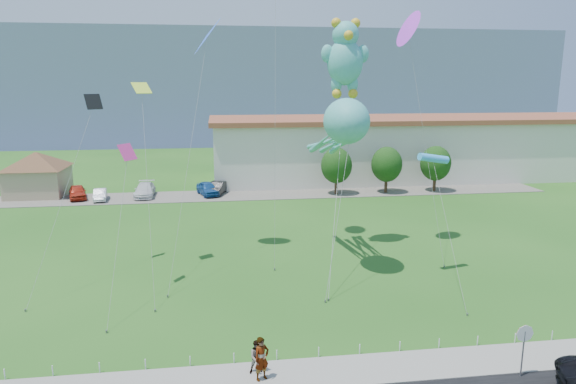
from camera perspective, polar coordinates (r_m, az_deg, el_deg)
The scene contains 26 objects.
ground at distance 26.57m, azimuth 0.65°, elevation -16.59°, with size 160.00×160.00×0.00m, color #215417.
sidewalk at distance 24.20m, azimuth 1.67°, elevation -19.58°, with size 80.00×2.50×0.10m, color gray.
parking_strip at distance 59.54m, azimuth -4.29°, elevation -0.30°, with size 70.00×6.00×0.06m, color #59544C.
hill_ridge at distance 143.10m, azimuth -6.55°, elevation 11.89°, with size 160.00×50.00×25.00m, color slate.
pavilion at distance 65.16m, azimuth -26.10°, elevation 2.25°, with size 9.20×9.20×5.00m.
warehouse at distance 73.75m, azimuth 15.86°, elevation 4.89°, with size 61.00×15.00×8.20m.
stop_sign at distance 25.33m, azimuth 24.77°, elevation -14.55°, with size 0.80×0.07×2.50m.
rope_fence at distance 25.33m, azimuth 1.11°, elevation -17.49°, with size 26.05×0.05×0.50m.
tree_near at distance 59.37m, azimuth 5.41°, elevation 2.94°, with size 3.60×3.60×5.47m.
tree_mid at distance 61.01m, azimuth 10.91°, elevation 3.02°, with size 3.60×3.60×5.47m.
tree_far at distance 63.18m, azimuth 16.08°, elevation 3.07°, with size 3.60×3.60×5.47m.
pedestrian_left at distance 23.29m, azimuth -2.94°, elevation -18.01°, with size 0.71×0.47×1.95m, color gray.
pedestrian_right at distance 23.88m, azimuth -3.42°, elevation -17.80°, with size 0.74×0.58×1.52m, color gray.
parked_car_red at distance 61.76m, azimuth -22.36°, elevation -0.01°, with size 1.75×4.35×1.48m, color #B12915.
parked_car_silver at distance 60.11m, azimuth -20.16°, elevation -0.27°, with size 1.30×3.73×1.23m, color silver.
parked_car_white at distance 60.50m, azimuth -15.63°, elevation 0.23°, with size 2.10×5.16×1.50m, color silver.
parked_car_blue at distance 59.69m, azimuth -8.92°, elevation 0.39°, with size 1.79×4.44×1.51m, color #194A8C.
parked_car_black at distance 60.10m, azimuth -7.86°, elevation 0.46°, with size 1.50×4.31×1.42m, color black.
octopus_kite at distance 34.53m, azimuth 6.09°, elevation 6.94°, with size 3.75×10.74×11.79m.
teddy_bear_kite at distance 39.24m, azimuth 6.36°, elevation 14.75°, with size 5.06×11.33×17.34m.
small_kite_blue at distance 38.20m, azimuth -9.10°, elevation 16.18°, with size 3.66×9.28×16.65m.
small_kite_pink at distance 31.97m, azimuth -17.61°, elevation 2.49°, with size 1.29×6.86×9.07m.
small_kite_yellow at distance 34.96m, azimuth -15.81°, elevation 8.52°, with size 1.80×8.44×12.83m.
small_kite_purple at distance 40.39m, azimuth 13.29°, elevation 16.75°, with size 2.39×6.15×17.33m.
small_kite_cyan at distance 34.75m, azimuth 15.88°, elevation 3.49°, with size 0.68×7.79×8.34m.
small_kite_black at distance 36.65m, azimuth -21.50°, elevation 7.08°, with size 3.58×8.33×11.92m.
Camera 1 is at (-3.45, -23.06, 12.74)m, focal length 32.00 mm.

